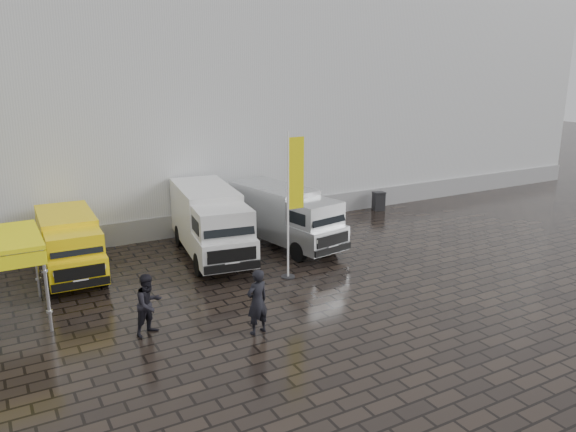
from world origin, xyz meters
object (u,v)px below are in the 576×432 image
Objects in this scene: van_silver at (286,218)px; person_tent at (149,304)px; van_yellow at (70,247)px; wheelie_bin at (379,201)px; flagpole at (293,197)px; person_front at (257,302)px; van_white at (211,224)px.

van_silver is 8.94m from person_tent.
van_yellow is 4.95× the size of wheelie_bin.
flagpole is 5.40× the size of wheelie_bin.
van_yellow is 8.24m from flagpole.
wheelie_bin is 0.50× the size of person_front.
person_tent is at bearing -118.48° from van_white.
van_silver is at bearing 10.11° from person_tent.
person_tent is (-7.29, -5.16, -0.33)m from van_silver.
van_white is 3.27m from van_silver.
wheelie_bin is 0.54× the size of person_tent.
flagpole reaches higher than person_tent.
van_white is 1.09× the size of van_silver.
van_yellow is 0.78× the size of van_white.
van_white is at bearing -2.90° from van_yellow.
van_silver is at bearing -2.84° from van_yellow.
person_tent is (1.21, -5.86, -0.21)m from van_yellow.
van_yellow is at bearing -73.54° from person_front.
person_tent is at bearing -76.43° from van_yellow.
van_white reaches higher than van_yellow.
flagpole is at bearing -128.68° from wheelie_bin.
wheelie_bin is (7.21, 2.88, -0.75)m from van_silver.
van_yellow reaches higher than person_front.
van_silver is 3.15× the size of person_tent.
van_white is at bearing 28.22° from person_tent.
wheelie_bin is at bearing 3.82° from person_tent.
van_yellow reaches higher than wheelie_bin.
flagpole is at bearing -143.89° from person_front.
wheelie_bin is (10.47, 2.61, -0.86)m from van_white.
van_silver is 1.08× the size of flagpole.
person_tent is (-4.03, -5.42, -0.44)m from van_white.
flagpole is 5.00m from person_front.
flagpole is 2.92× the size of person_tent.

